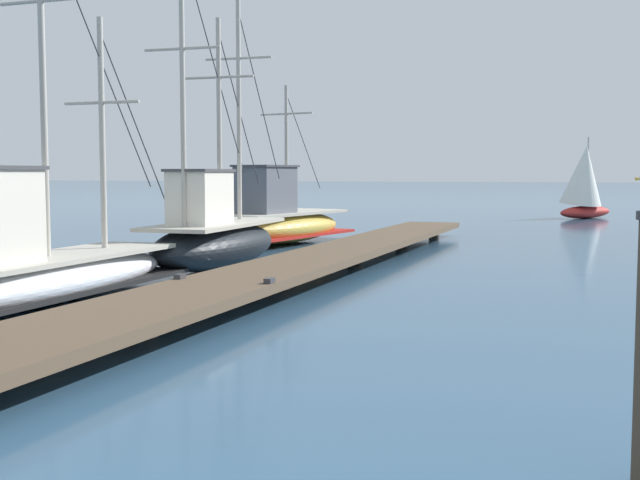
{
  "coord_description": "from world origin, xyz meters",
  "views": [
    {
      "loc": [
        1.38,
        0.27,
        2.18
      ],
      "look_at": [
        -1.7,
        9.13,
        1.4
      ],
      "focal_mm": 45.12,
      "sensor_mm": 36.0,
      "label": 1
    }
  ],
  "objects_px": {
    "fishing_boat_0": "(26,269)",
    "fishing_boat_2": "(279,220)",
    "distant_sailboat": "(584,182)",
    "fishing_boat_1": "(214,236)"
  },
  "relations": [
    {
      "from": "fishing_boat_2",
      "to": "distant_sailboat",
      "type": "xyz_separation_m",
      "value": [
        8.62,
        17.74,
        1.02
      ]
    },
    {
      "from": "fishing_boat_2",
      "to": "distant_sailboat",
      "type": "distance_m",
      "value": 19.75
    },
    {
      "from": "fishing_boat_0",
      "to": "fishing_boat_2",
      "type": "distance_m",
      "value": 12.31
    },
    {
      "from": "fishing_boat_1",
      "to": "fishing_boat_2",
      "type": "relative_size",
      "value": 1.19
    },
    {
      "from": "fishing_boat_1",
      "to": "fishing_boat_2",
      "type": "distance_m",
      "value": 6.72
    },
    {
      "from": "fishing_boat_0",
      "to": "fishing_boat_2",
      "type": "xyz_separation_m",
      "value": [
        -0.57,
        12.3,
        0.1
      ]
    },
    {
      "from": "fishing_boat_0",
      "to": "fishing_boat_1",
      "type": "height_order",
      "value": "fishing_boat_1"
    },
    {
      "from": "distant_sailboat",
      "to": "fishing_boat_0",
      "type": "bearing_deg",
      "value": -105.0
    },
    {
      "from": "distant_sailboat",
      "to": "fishing_boat_1",
      "type": "bearing_deg",
      "value": -107.14
    },
    {
      "from": "fishing_boat_0",
      "to": "fishing_boat_1",
      "type": "relative_size",
      "value": 1.09
    }
  ]
}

